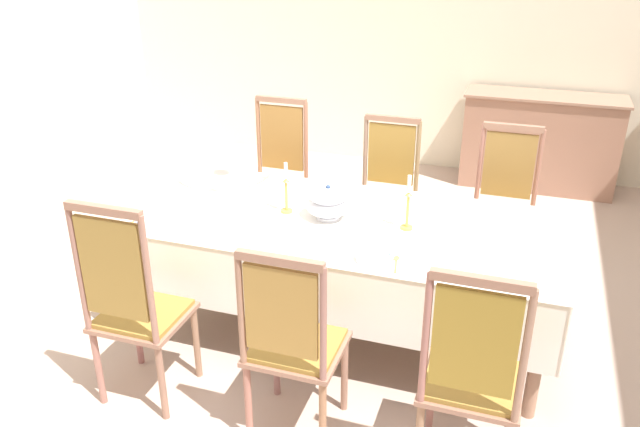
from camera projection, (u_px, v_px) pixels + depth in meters
name	position (u px, v px, depth m)	size (l,w,h in m)	color
ground	(336.00, 342.00, 3.98)	(6.73, 6.60, 0.04)	#BAA293
dining_table	(345.00, 231.00, 3.81)	(2.49, 1.12, 0.75)	#9B7360
tablecloth	(345.00, 236.00, 3.83)	(2.51, 1.14, 0.41)	white
chair_south_a	(133.00, 304.00, 3.25)	(0.44, 0.42, 1.18)	#9E6360
chair_north_a	(277.00, 175.00, 4.93)	(0.44, 0.42, 1.16)	#977251
chair_south_b	(292.00, 341.00, 3.02)	(0.44, 0.42, 1.07)	#8E615D
chair_north_b	(386.00, 191.00, 4.69)	(0.44, 0.42, 1.09)	#9C715B
chair_south_c	(472.00, 374.00, 2.77)	(0.44, 0.42, 1.12)	#A0685E
chair_north_c	(503.00, 205.00, 4.44)	(0.44, 0.42, 1.11)	#8D7451
soup_tureen	(328.00, 202.00, 3.77)	(0.26, 0.26, 0.21)	white
candlestick_west	(286.00, 193.00, 3.84)	(0.07, 0.07, 0.32)	gold
candlestick_east	(408.00, 208.00, 3.62)	(0.07, 0.07, 0.33)	gold
bowl_near_left	(151.00, 221.00, 3.72)	(0.18, 0.18, 0.04)	white
bowl_near_right	(373.00, 256.00, 3.33)	(0.18, 0.18, 0.05)	white
spoon_primary	(136.00, 220.00, 3.78)	(0.05, 0.18, 0.01)	gold
spoon_secondary	(396.00, 260.00, 3.33)	(0.05, 0.18, 0.01)	gold
sideboard	(539.00, 142.00, 6.08)	(1.44, 0.48, 0.90)	#966B56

